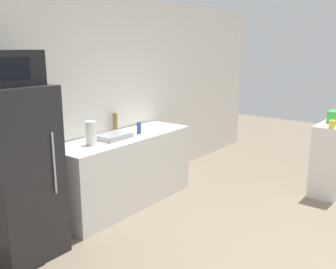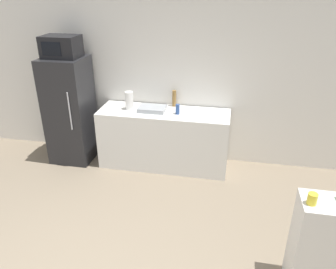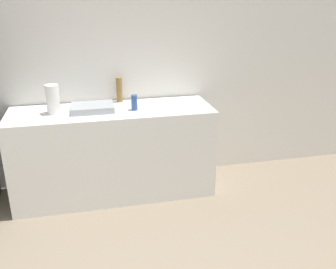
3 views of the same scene
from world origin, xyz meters
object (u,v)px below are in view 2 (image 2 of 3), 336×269
at_px(refrigerator, 70,110).
at_px(jar, 312,199).
at_px(bottle_short, 178,109).
at_px(paper_towel_roll, 129,101).
at_px(bottle_tall, 174,98).
at_px(microwave, 61,47).

xyz_separation_m(refrigerator, jar, (3.13, -1.95, 0.20)).
bearing_deg(bottle_short, jar, -53.31).
bearing_deg(paper_towel_roll, bottle_tall, 22.13).
xyz_separation_m(bottle_tall, jar, (1.56, -2.26, 0.00)).
bearing_deg(paper_towel_roll, jar, -42.51).
height_order(refrigerator, paper_towel_roll, refrigerator).
xyz_separation_m(bottle_tall, bottle_short, (0.11, -0.31, -0.05)).
xyz_separation_m(microwave, bottle_tall, (1.58, 0.32, -0.77)).
height_order(bottle_tall, paper_towel_roll, paper_towel_roll).
relative_size(refrigerator, microwave, 3.20).
bearing_deg(refrigerator, jar, -31.88).
distance_m(bottle_short, paper_towel_roll, 0.74).
height_order(microwave, paper_towel_roll, microwave).
xyz_separation_m(refrigerator, paper_towel_roll, (0.94, 0.06, 0.21)).
bearing_deg(jar, paper_towel_roll, 137.49).
relative_size(refrigerator, bottle_short, 11.17).
distance_m(refrigerator, paper_towel_roll, 0.97).
bearing_deg(paper_towel_roll, bottle_short, -4.50).
relative_size(bottle_short, jar, 1.46).
bearing_deg(jar, microwave, 148.14).
height_order(refrigerator, bottle_short, refrigerator).
relative_size(bottle_tall, jar, 2.49).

